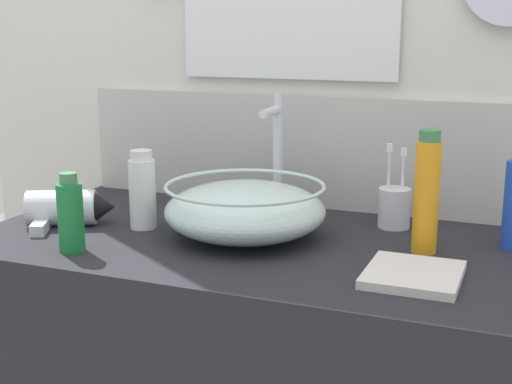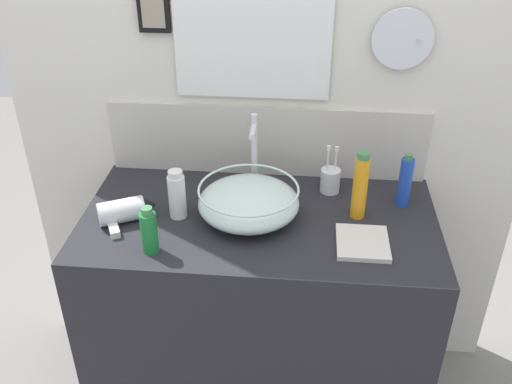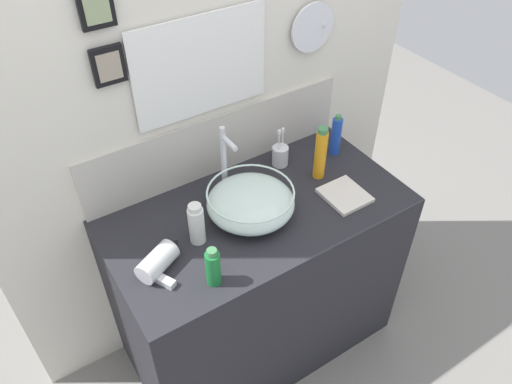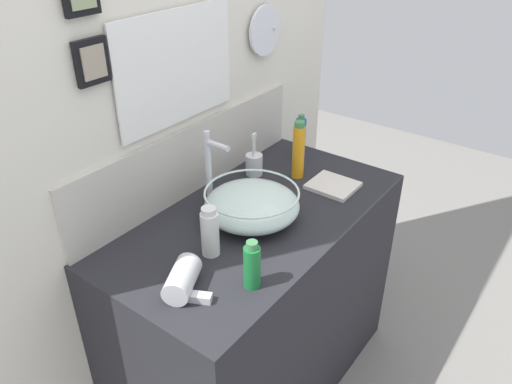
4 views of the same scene
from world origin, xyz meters
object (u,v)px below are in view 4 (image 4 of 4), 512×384
object	(u,v)px
hand_towel	(333,186)
shampoo_bottle	(298,150)
lotion_bottle	(300,137)
glass_bowl_sink	(251,204)
faucet	(210,164)
soap_dispenser	(252,266)
hair_drier	(185,276)
spray_bottle	(210,232)
toothbrush_cup	(254,164)

from	to	relation	value
hand_towel	shampoo_bottle	bearing A→B (deg)	92.80
lotion_bottle	glass_bowl_sink	bearing A→B (deg)	-166.46
faucet	lotion_bottle	size ratio (longest dim) A/B	1.47
soap_dispenser	shampoo_bottle	bearing A→B (deg)	21.50
hair_drier	hand_towel	xyz separation A→B (m)	(0.77, -0.06, -0.03)
hair_drier	glass_bowl_sink	bearing A→B (deg)	8.92
lotion_bottle	soap_dispenser	xyz separation A→B (m)	(-0.80, -0.34, -0.02)
spray_bottle	lotion_bottle	bearing A→B (deg)	10.78
shampoo_bottle	soap_dispenser	world-z (taller)	shampoo_bottle
faucet	shampoo_bottle	size ratio (longest dim) A/B	1.19
glass_bowl_sink	faucet	size ratio (longest dim) A/B	1.17
toothbrush_cup	hand_towel	bearing A→B (deg)	-72.81
faucet	spray_bottle	distance (m)	0.32
hair_drier	shampoo_bottle	world-z (taller)	shampoo_bottle
soap_dispenser	hand_towel	distance (m)	0.66
shampoo_bottle	soap_dispenser	xyz separation A→B (m)	(-0.64, -0.25, -0.04)
lotion_bottle	faucet	bearing A→B (deg)	173.78
lotion_bottle	toothbrush_cup	bearing A→B (deg)	165.52
faucet	lotion_bottle	xyz separation A→B (m)	(0.52, -0.06, -0.07)
faucet	soap_dispenser	distance (m)	0.49
toothbrush_cup	hand_towel	size ratio (longest dim) A/B	1.04
soap_dispenser	lotion_bottle	bearing A→B (deg)	23.18
soap_dispenser	hair_drier	bearing A→B (deg)	128.31
hair_drier	shampoo_bottle	xyz separation A→B (m)	(0.76, 0.10, 0.08)
lotion_bottle	soap_dispenser	world-z (taller)	lotion_bottle
hand_towel	faucet	bearing A→B (deg)	140.23
shampoo_bottle	lotion_bottle	world-z (taller)	shampoo_bottle
faucet	toothbrush_cup	distance (m)	0.30
hand_towel	hair_drier	bearing A→B (deg)	175.35
toothbrush_cup	shampoo_bottle	distance (m)	0.19
toothbrush_cup	soap_dispenser	distance (m)	0.68
toothbrush_cup	lotion_bottle	bearing A→B (deg)	-14.48
hair_drier	spray_bottle	world-z (taller)	spray_bottle
toothbrush_cup	lotion_bottle	size ratio (longest dim) A/B	0.95
lotion_bottle	hand_towel	distance (m)	0.30
lotion_bottle	spray_bottle	world-z (taller)	lotion_bottle
toothbrush_cup	soap_dispenser	size ratio (longest dim) A/B	1.18
faucet	hair_drier	bearing A→B (deg)	-148.56
shampoo_bottle	soap_dispenser	bearing A→B (deg)	-158.50
hair_drier	lotion_bottle	size ratio (longest dim) A/B	1.04
faucet	lotion_bottle	bearing A→B (deg)	-6.22
lotion_bottle	hand_towel	size ratio (longest dim) A/B	1.10
faucet	hand_towel	bearing A→B (deg)	-39.77
glass_bowl_sink	hair_drier	world-z (taller)	glass_bowl_sink
shampoo_bottle	soap_dispenser	distance (m)	0.69
glass_bowl_sink	shampoo_bottle	xyz separation A→B (m)	(0.36, 0.04, 0.06)
toothbrush_cup	hand_towel	distance (m)	0.33
hair_drier	shampoo_bottle	bearing A→B (deg)	7.35
faucet	spray_bottle	bearing A→B (deg)	-139.58
shampoo_bottle	hand_towel	world-z (taller)	shampoo_bottle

